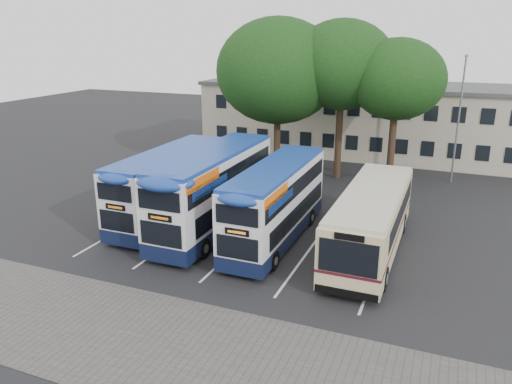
{
  "coord_description": "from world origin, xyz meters",
  "views": [
    {
      "loc": [
        5.93,
        -17.73,
        10.53
      ],
      "look_at": [
        -3.3,
        5.0,
        2.61
      ],
      "focal_mm": 35.0,
      "sensor_mm": 36.0,
      "label": 1
    }
  ],
  "objects_px": {
    "tree_mid": "(342,65)",
    "bus_single": "(372,217)",
    "tree_left": "(278,71)",
    "bus_dd_mid": "(214,187)",
    "tree_right": "(397,80)",
    "lamp_post": "(459,113)",
    "bus_dd_right": "(276,200)",
    "bus_dd_left": "(169,182)"
  },
  "relations": [
    {
      "from": "tree_left",
      "to": "bus_dd_mid",
      "type": "distance_m",
      "value": 13.06
    },
    {
      "from": "tree_left",
      "to": "bus_dd_mid",
      "type": "bearing_deg",
      "value": -86.86
    },
    {
      "from": "tree_left",
      "to": "tree_mid",
      "type": "bearing_deg",
      "value": 10.01
    },
    {
      "from": "tree_left",
      "to": "tree_right",
      "type": "bearing_deg",
      "value": 2.27
    },
    {
      "from": "bus_dd_left",
      "to": "bus_dd_mid",
      "type": "distance_m",
      "value": 3.15
    },
    {
      "from": "tree_mid",
      "to": "bus_single",
      "type": "relative_size",
      "value": 1.06
    },
    {
      "from": "tree_right",
      "to": "bus_dd_right",
      "type": "xyz_separation_m",
      "value": [
        -4.1,
        -12.43,
        -5.17
      ]
    },
    {
      "from": "tree_right",
      "to": "bus_single",
      "type": "xyz_separation_m",
      "value": [
        0.71,
        -11.96,
        -5.6
      ]
    },
    {
      "from": "bus_dd_left",
      "to": "tree_right",
      "type": "bearing_deg",
      "value": 47.26
    },
    {
      "from": "tree_left",
      "to": "bus_single",
      "type": "distance_m",
      "value": 15.94
    },
    {
      "from": "bus_dd_right",
      "to": "bus_dd_left",
      "type": "bearing_deg",
      "value": 174.5
    },
    {
      "from": "lamp_post",
      "to": "bus_dd_mid",
      "type": "height_order",
      "value": "lamp_post"
    },
    {
      "from": "tree_mid",
      "to": "bus_single",
      "type": "distance_m",
      "value": 14.73
    },
    {
      "from": "lamp_post",
      "to": "bus_single",
      "type": "relative_size",
      "value": 0.84
    },
    {
      "from": "lamp_post",
      "to": "tree_left",
      "type": "xyz_separation_m",
      "value": [
        -12.57,
        -2.71,
        2.69
      ]
    },
    {
      "from": "tree_mid",
      "to": "bus_single",
      "type": "bearing_deg",
      "value": -69.66
    },
    {
      "from": "lamp_post",
      "to": "bus_dd_right",
      "type": "bearing_deg",
      "value": -119.1
    },
    {
      "from": "tree_mid",
      "to": "bus_dd_right",
      "type": "bearing_deg",
      "value": -90.92
    },
    {
      "from": "tree_mid",
      "to": "lamp_post",
      "type": "bearing_deg",
      "value": 13.35
    },
    {
      "from": "lamp_post",
      "to": "bus_dd_left",
      "type": "xyz_separation_m",
      "value": [
        -15.03,
        -14.15,
        -2.83
      ]
    },
    {
      "from": "tree_left",
      "to": "bus_dd_mid",
      "type": "height_order",
      "value": "tree_left"
    },
    {
      "from": "tree_mid",
      "to": "bus_dd_left",
      "type": "distance_m",
      "value": 15.33
    },
    {
      "from": "tree_left",
      "to": "bus_dd_left",
      "type": "height_order",
      "value": "tree_left"
    },
    {
      "from": "bus_dd_left",
      "to": "bus_dd_mid",
      "type": "xyz_separation_m",
      "value": [
        3.11,
        -0.46,
        0.2
      ]
    },
    {
      "from": "tree_mid",
      "to": "bus_dd_left",
      "type": "height_order",
      "value": "tree_mid"
    },
    {
      "from": "tree_mid",
      "to": "bus_dd_left",
      "type": "bearing_deg",
      "value": -119.73
    },
    {
      "from": "tree_right",
      "to": "bus_single",
      "type": "distance_m",
      "value": 13.22
    },
    {
      "from": "tree_right",
      "to": "lamp_post",
      "type": "bearing_deg",
      "value": 29.81
    },
    {
      "from": "lamp_post",
      "to": "tree_right",
      "type": "height_order",
      "value": "tree_right"
    },
    {
      "from": "tree_mid",
      "to": "bus_dd_right",
      "type": "relative_size",
      "value": 1.16
    },
    {
      "from": "tree_right",
      "to": "bus_dd_mid",
      "type": "height_order",
      "value": "tree_right"
    },
    {
      "from": "tree_left",
      "to": "tree_mid",
      "type": "relative_size",
      "value": 1.01
    },
    {
      "from": "tree_left",
      "to": "bus_single",
      "type": "bearing_deg",
      "value": -51.83
    },
    {
      "from": "bus_dd_right",
      "to": "bus_single",
      "type": "bearing_deg",
      "value": 5.65
    },
    {
      "from": "bus_dd_right",
      "to": "bus_single",
      "type": "distance_m",
      "value": 4.85
    },
    {
      "from": "lamp_post",
      "to": "bus_single",
      "type": "distance_m",
      "value": 15.09
    },
    {
      "from": "tree_right",
      "to": "bus_dd_right",
      "type": "relative_size",
      "value": 1.04
    },
    {
      "from": "bus_single",
      "to": "bus_dd_mid",
      "type": "bearing_deg",
      "value": -178.09
    },
    {
      "from": "tree_mid",
      "to": "tree_right",
      "type": "bearing_deg",
      "value": -6.82
    },
    {
      "from": "lamp_post",
      "to": "bus_single",
      "type": "bearing_deg",
      "value": -103.45
    },
    {
      "from": "bus_dd_mid",
      "to": "tree_right",
      "type": "bearing_deg",
      "value": 57.59
    },
    {
      "from": "tree_right",
      "to": "bus_single",
      "type": "relative_size",
      "value": 0.94
    }
  ]
}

